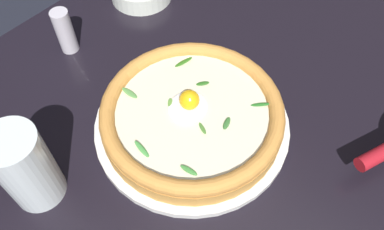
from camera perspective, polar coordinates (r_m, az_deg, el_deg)
The scene contains 5 objects.
ground_plane at distance 0.67m, azimuth -0.69°, elevation 1.04°, with size 2.40×2.40×0.03m, color black.
pizza_plate at distance 0.63m, azimuth 0.00°, elevation -1.38°, with size 0.31×0.31×0.01m, color white.
pizza at distance 0.60m, azimuth -0.01°, elevation 0.15°, with size 0.28×0.28×0.06m.
drinking_glass at distance 0.57m, azimuth -22.69°, elevation -7.52°, with size 0.07×0.07×0.13m.
pepper_shaker at distance 0.75m, azimuth -17.98°, elevation 11.49°, with size 0.03×0.03×0.09m, color silver.
Camera 1 is at (0.34, 0.22, 0.53)m, focal length 36.73 mm.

